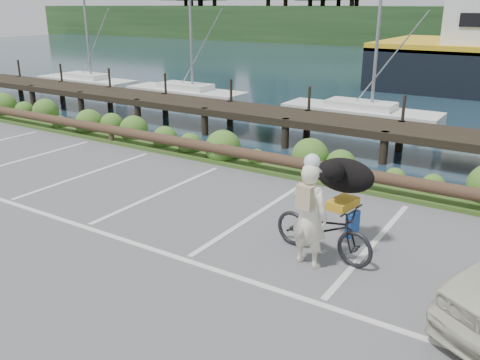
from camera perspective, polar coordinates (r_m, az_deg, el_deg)
ground at (r=9.42m, az=-4.71°, el=-7.98°), size 72.00×72.00×0.00m
vegetation_strip at (r=13.66m, az=8.84°, el=0.84°), size 34.00×1.60×0.10m
log_rail at (r=13.07m, az=7.56°, el=-0.18°), size 32.00×0.30×0.60m
bicycle at (r=9.16m, az=9.32°, el=-5.41°), size 2.06×0.98×1.04m
cyclist at (r=8.64m, az=7.81°, el=-3.94°), size 0.73×0.54×1.85m
dog at (r=9.36m, az=11.68°, el=0.51°), size 0.70×1.17×0.64m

